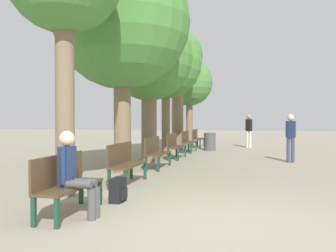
% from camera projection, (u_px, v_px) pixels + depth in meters
% --- Properties ---
extents(ground_plane, '(80.00, 80.00, 0.00)m').
position_uv_depth(ground_plane, '(213.00, 224.00, 5.25)').
color(ground_plane, gray).
extents(bench_row_0, '(0.44, 1.52, 0.92)m').
position_uv_depth(bench_row_0, '(65.00, 180.00, 5.77)').
color(bench_row_0, '#4C3823').
rests_on(bench_row_0, ground_plane).
extents(bench_row_1, '(0.44, 1.52, 0.92)m').
position_uv_depth(bench_row_1, '(125.00, 161.00, 8.42)').
color(bench_row_1, '#4C3823').
rests_on(bench_row_1, ground_plane).
extents(bench_row_2, '(0.44, 1.52, 0.92)m').
position_uv_depth(bench_row_2, '(156.00, 150.00, 11.07)').
color(bench_row_2, '#4C3823').
rests_on(bench_row_2, ground_plane).
extents(bench_row_3, '(0.44, 1.52, 0.92)m').
position_uv_depth(bench_row_3, '(175.00, 144.00, 13.72)').
color(bench_row_3, '#4C3823').
rests_on(bench_row_3, ground_plane).
extents(bench_row_4, '(0.44, 1.52, 0.92)m').
position_uv_depth(bench_row_4, '(188.00, 140.00, 16.36)').
color(bench_row_4, '#4C3823').
rests_on(bench_row_4, ground_plane).
extents(bench_row_5, '(0.44, 1.52, 0.92)m').
position_uv_depth(bench_row_5, '(197.00, 137.00, 19.01)').
color(bench_row_5, '#4C3823').
rests_on(bench_row_5, ground_plane).
extents(tree_row_1, '(3.72, 3.72, 6.00)m').
position_uv_depth(tree_row_1, '(122.00, 22.00, 10.17)').
color(tree_row_1, '#7A664C').
rests_on(tree_row_1, ground_plane).
extents(tree_row_2, '(3.01, 3.01, 5.10)m').
position_uv_depth(tree_row_2, '(149.00, 58.00, 12.77)').
color(tree_row_2, '#7A664C').
rests_on(tree_row_2, ground_plane).
extents(tree_row_3, '(2.94, 2.94, 5.23)m').
position_uv_depth(tree_row_3, '(166.00, 63.00, 15.20)').
color(tree_row_3, '#7A664C').
rests_on(tree_row_3, ground_plane).
extents(tree_row_4, '(2.37, 2.37, 5.62)m').
position_uv_depth(tree_row_4, '(178.00, 60.00, 17.51)').
color(tree_row_4, '#7A664C').
rests_on(tree_row_4, ground_plane).
extents(tree_row_5, '(2.57, 2.57, 4.75)m').
position_uv_depth(tree_row_5, '(189.00, 83.00, 20.72)').
color(tree_row_5, '#7A664C').
rests_on(tree_row_5, ground_plane).
extents(person_seated, '(0.61, 0.34, 1.30)m').
position_uv_depth(person_seated, '(74.00, 172.00, 5.57)').
color(person_seated, '#4C4C4C').
rests_on(person_seated, ground_plane).
extents(backpack, '(0.24, 0.38, 0.43)m').
position_uv_depth(backpack, '(118.00, 190.00, 6.62)').
color(backpack, black).
rests_on(backpack, ground_plane).
extents(pedestrian_near, '(0.33, 0.28, 1.62)m').
position_uv_depth(pedestrian_near, '(291.00, 135.00, 12.52)').
color(pedestrian_near, '#384260').
rests_on(pedestrian_near, ground_plane).
extents(pedestrian_mid, '(0.34, 0.29, 1.67)m').
position_uv_depth(pedestrian_mid, '(249.00, 129.00, 18.78)').
color(pedestrian_mid, beige).
rests_on(pedestrian_mid, ground_plane).
extents(trash_bin, '(0.53, 0.53, 0.81)m').
position_uv_depth(trash_bin, '(210.00, 142.00, 17.13)').
color(trash_bin, '#4C4C51').
rests_on(trash_bin, ground_plane).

